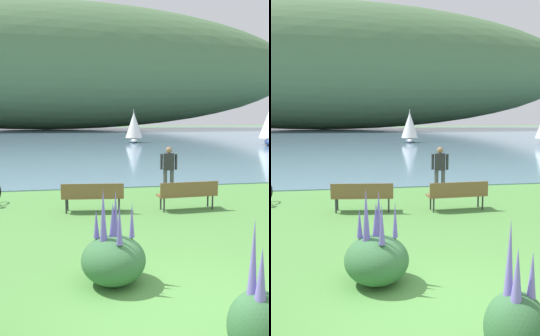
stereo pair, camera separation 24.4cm
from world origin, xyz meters
TOP-DOWN VIEW (x-y plane):
  - ground_plane at (0.00, 0.00)m, footprint 200.00×200.00m
  - bay_water at (0.00, 49.08)m, footprint 180.00×80.00m
  - distant_hillside at (-6.72, 74.23)m, footprint 110.68×28.00m
  - park_bench_near_camera at (-1.02, 5.61)m, footprint 1.84×0.66m
  - park_bench_further_along at (1.80, 5.40)m, footprint 1.82×0.58m
  - person_at_shoreline at (1.82, 7.69)m, footprint 0.60×0.30m
  - echium_bush_beside_closest at (-0.95, 0.94)m, footprint 1.08×1.08m
  - echium_bush_far_cluster at (0.46, -1.32)m, footprint 0.73×0.73m
  - sailboat_nearest_to_shore at (4.89, 33.04)m, footprint 1.99×3.04m

SIDE VIEW (x-z plane):
  - ground_plane at x=0.00m, z-range 0.00..0.00m
  - bay_water at x=0.00m, z-range 0.00..0.04m
  - echium_bush_beside_closest at x=-0.95m, z-range -0.38..1.27m
  - echium_bush_far_cluster at x=0.46m, z-range -0.38..1.31m
  - park_bench_near_camera at x=-1.02m, z-range 0.08..0.96m
  - park_bench_further_along at x=1.80m, z-range 0.08..0.96m
  - person_at_shoreline at x=1.82m, z-range 0.12..1.83m
  - sailboat_nearest_to_shore at x=4.89m, z-range -0.06..3.41m
  - distant_hillside at x=-6.72m, z-range 0.04..25.78m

